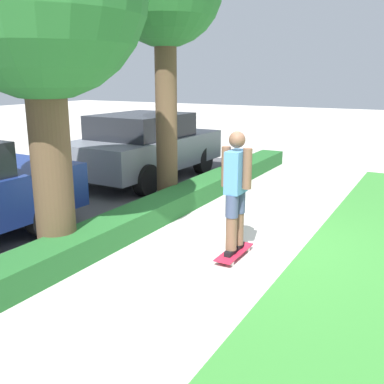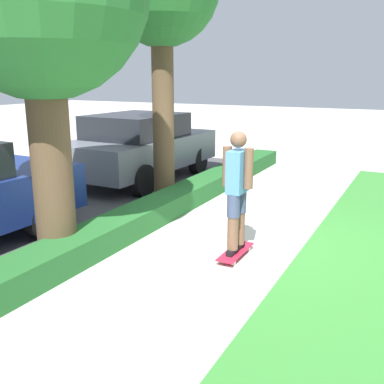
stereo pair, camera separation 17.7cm
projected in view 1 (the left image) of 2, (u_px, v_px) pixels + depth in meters
ground_plane at (234, 241)px, 6.81m from camera, size 60.00×60.00×0.00m
street_asphalt at (37, 204)px, 8.78m from camera, size 12.70×5.00×0.01m
hedge_row at (146, 215)px, 7.51m from camera, size 12.70×0.60×0.36m
skateboard at (234, 252)px, 6.20m from camera, size 0.82×0.24×0.09m
skater_person at (236, 189)px, 5.97m from camera, size 0.49×0.43×1.66m
parked_car_middle at (144, 146)px, 10.67m from camera, size 4.18×2.08×1.58m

